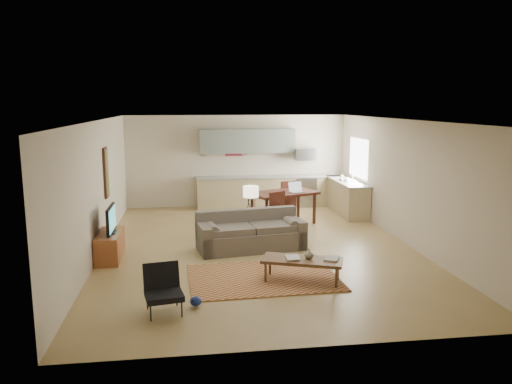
{
  "coord_description": "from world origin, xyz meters",
  "views": [
    {
      "loc": [
        -1.44,
        -10.21,
        3.05
      ],
      "look_at": [
        0.0,
        0.3,
        1.15
      ],
      "focal_mm": 35.0,
      "sensor_mm": 36.0,
      "label": 1
    }
  ],
  "objects": [
    {
      "name": "book_b",
      "position": [
        0.86,
        -2.21,
        0.42
      ],
      "size": [
        0.48,
        0.5,
        0.02
      ],
      "primitive_type": "imported",
      "rotation": [
        0.0,
        0.0,
        -0.44
      ],
      "color": "navy",
      "rests_on": "coffee_table"
    },
    {
      "name": "window_right",
      "position": [
        3.23,
        3.0,
        1.55
      ],
      "size": [
        0.02,
        1.4,
        1.05
      ],
      "primitive_type": "cube",
      "color": "white",
      "rests_on": "room"
    },
    {
      "name": "tv",
      "position": [
        -2.97,
        -0.41,
        0.8
      ],
      "size": [
        0.09,
        0.89,
        0.53
      ],
      "primitive_type": null,
      "color": "black",
      "rests_on": "tv_credenza"
    },
    {
      "name": "coffee_table",
      "position": [
        0.46,
        -2.18,
        0.21
      ],
      "size": [
        1.48,
        1.0,
        0.42
      ],
      "primitive_type": null,
      "rotation": [
        0.0,
        0.0,
        -0.36
      ],
      "color": "#51341E",
      "rests_on": "floor"
    },
    {
      "name": "book_a",
      "position": [
        0.19,
        -2.13,
        0.42
      ],
      "size": [
        0.25,
        0.33,
        0.03
      ],
      "primitive_type": "imported",
      "rotation": [
        0.0,
        0.0,
        -0.03
      ],
      "color": "maroon",
      "rests_on": "coffee_table"
    },
    {
      "name": "table_lamp",
      "position": [
        -0.09,
        0.5,
        0.98
      ],
      "size": [
        0.39,
        0.39,
        0.56
      ],
      "primitive_type": null,
      "rotation": [
        0.0,
        0.0,
        0.14
      ],
      "color": "beige",
      "rests_on": "console_table"
    },
    {
      "name": "dining_chair_near",
      "position": [
        0.75,
        1.12,
        0.49
      ],
      "size": [
        0.64,
        0.65,
        0.97
      ],
      "primitive_type": null,
      "rotation": [
        0.0,
        0.0,
        0.49
      ],
      "color": "#3C1A11",
      "rests_on": "floor"
    },
    {
      "name": "rug",
      "position": [
        -0.17,
        -1.91,
        0.01
      ],
      "size": [
        2.67,
        1.91,
        0.02
      ],
      "primitive_type": "cube",
      "rotation": [
        0.0,
        0.0,
        0.04
      ],
      "color": "brown",
      "rests_on": "floor"
    },
    {
      "name": "wall_art_left",
      "position": [
        -3.21,
        0.9,
        1.55
      ],
      "size": [
        0.06,
        0.42,
        1.1
      ],
      "primitive_type": null,
      "color": "olive",
      "rests_on": "room"
    },
    {
      "name": "triptych",
      "position": [
        -0.1,
        4.47,
        1.75
      ],
      "size": [
        1.7,
        0.04,
        0.5
      ],
      "primitive_type": null,
      "color": "beige",
      "rests_on": "room"
    },
    {
      "name": "tv_credenza",
      "position": [
        -3.01,
        -0.41,
        0.27
      ],
      "size": [
        0.44,
        1.15,
        0.53
      ],
      "primitive_type": null,
      "color": "brown",
      "rests_on": "floor"
    },
    {
      "name": "kitchen_range",
      "position": [
        2.0,
        4.18,
        0.45
      ],
      "size": [
        0.62,
        0.62,
        0.9
      ],
      "primitive_type": "cube",
      "color": "#A5A8AD",
      "rests_on": "ground"
    },
    {
      "name": "kitchen_counter_right",
      "position": [
        2.93,
        3.0,
        0.46
      ],
      "size": [
        0.64,
        2.26,
        0.92
      ],
      "primitive_type": null,
      "color": "tan",
      "rests_on": "ground"
    },
    {
      "name": "dining_table",
      "position": [
        0.93,
        1.97,
        0.42
      ],
      "size": [
        1.88,
        1.5,
        0.84
      ],
      "primitive_type": null,
      "rotation": [
        0.0,
        0.0,
        0.39
      ],
      "color": "#3C1A11",
      "rests_on": "floor"
    },
    {
      "name": "laptop",
      "position": [
        1.26,
        1.86,
        0.97
      ],
      "size": [
        0.4,
        0.34,
        0.26
      ],
      "primitive_type": null,
      "rotation": [
        0.0,
        0.0,
        0.24
      ],
      "color": "#A5A8AD",
      "rests_on": "dining_table"
    },
    {
      "name": "soap_bottle",
      "position": [
        2.83,
        3.14,
        1.02
      ],
      "size": [
        0.09,
        0.09,
        0.19
      ],
      "primitive_type": "imported",
      "rotation": [
        0.0,
        0.0,
        0.03
      ],
      "color": "beige",
      "rests_on": "kitchen_counter_right"
    },
    {
      "name": "vase",
      "position": [
        0.58,
        -2.16,
        0.49
      ],
      "size": [
        0.22,
        0.22,
        0.17
      ],
      "primitive_type": "imported",
      "rotation": [
        0.0,
        0.0,
        0.21
      ],
      "color": "black",
      "rests_on": "coffee_table"
    },
    {
      "name": "console_table",
      "position": [
        -0.09,
        0.5,
        0.35
      ],
      "size": [
        0.65,
        0.48,
        0.7
      ],
      "primitive_type": null,
      "rotation": [
        0.0,
        0.0,
        0.14
      ],
      "color": "#3C1A11",
      "rests_on": "floor"
    },
    {
      "name": "dining_chair_far",
      "position": [
        1.11,
        2.82,
        0.51
      ],
      "size": [
        0.64,
        0.65,
        1.01
      ],
      "primitive_type": null,
      "rotation": [
        0.0,
        0.0,
        3.54
      ],
      "color": "#3C1A11",
      "rests_on": "floor"
    },
    {
      "name": "upper_cabinets",
      "position": [
        0.3,
        4.33,
        1.95
      ],
      "size": [
        2.8,
        0.34,
        0.7
      ],
      "primitive_type": "cube",
      "color": "slate",
      "rests_on": "room"
    },
    {
      "name": "kitchen_counter_back",
      "position": [
        0.9,
        4.18,
        0.46
      ],
      "size": [
        4.26,
        0.64,
        0.92
      ],
      "primitive_type": null,
      "color": "tan",
      "rests_on": "ground"
    },
    {
      "name": "sofa",
      "position": [
        -0.17,
        -0.13,
        0.4
      ],
      "size": [
        2.44,
        1.35,
        0.8
      ],
      "primitive_type": null,
      "rotation": [
        0.0,
        0.0,
        0.16
      ],
      "color": "#5A5247",
      "rests_on": "floor"
    },
    {
      "name": "kitchen_microwave",
      "position": [
        2.0,
        4.2,
        1.55
      ],
      "size": [
        0.62,
        0.4,
        0.35
      ],
      "primitive_type": "cube",
      "color": "#A5A8AD",
      "rests_on": "room"
    },
    {
      "name": "room",
      "position": [
        0.0,
        0.0,
        1.35
      ],
      "size": [
        9.0,
        9.0,
        9.0
      ],
      "color": "olive",
      "rests_on": "ground"
    },
    {
      "name": "armchair",
      "position": [
        -1.84,
        -3.19,
        0.35
      ],
      "size": [
        0.72,
        0.72,
        0.71
      ],
      "primitive_type": null,
      "rotation": [
        0.0,
        0.0,
        0.18
      ],
      "color": "black",
      "rests_on": "floor"
    }
  ]
}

